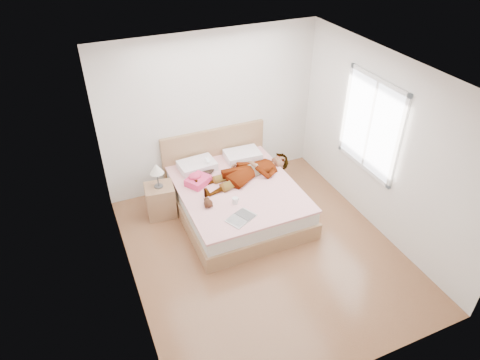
# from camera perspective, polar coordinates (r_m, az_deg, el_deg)

# --- Properties ---
(ground) EXTENTS (4.00, 4.00, 0.00)m
(ground) POSITION_cam_1_polar(r_m,az_deg,el_deg) (6.18, 3.18, -9.49)
(ground) COLOR #4D2918
(ground) RESTS_ON ground
(woman) EXTENTS (1.75, 0.91, 0.23)m
(woman) POSITION_cam_1_polar(r_m,az_deg,el_deg) (6.69, 0.84, 1.37)
(woman) COLOR silver
(woman) RESTS_ON bed
(hair) EXTENTS (0.54, 0.60, 0.07)m
(hair) POSITION_cam_1_polar(r_m,az_deg,el_deg) (6.92, -5.01, 1.67)
(hair) COLOR black
(hair) RESTS_ON bed
(phone) EXTENTS (0.06, 0.10, 0.05)m
(phone) POSITION_cam_1_polar(r_m,az_deg,el_deg) (6.81, -4.38, 2.67)
(phone) COLOR silver
(phone) RESTS_ON bed
(room_shell) EXTENTS (4.00, 4.00, 4.00)m
(room_shell) POSITION_cam_1_polar(r_m,az_deg,el_deg) (6.36, 17.00, 6.97)
(room_shell) COLOR white
(room_shell) RESTS_ON ground
(bed) EXTENTS (1.80, 2.08, 1.00)m
(bed) POSITION_cam_1_polar(r_m,az_deg,el_deg) (6.72, -0.63, -2.15)
(bed) COLOR olive
(bed) RESTS_ON ground
(towel) EXTENTS (0.45, 0.42, 0.18)m
(towel) POSITION_cam_1_polar(r_m,az_deg,el_deg) (6.57, -5.70, 0.04)
(towel) COLOR #E63E73
(towel) RESTS_ON bed
(magazine) EXTENTS (0.47, 0.41, 0.02)m
(magazine) POSITION_cam_1_polar(r_m,az_deg,el_deg) (5.91, 0.14, -5.09)
(magazine) COLOR silver
(magazine) RESTS_ON bed
(coffee_mug) EXTENTS (0.13, 0.10, 0.09)m
(coffee_mug) POSITION_cam_1_polar(r_m,az_deg,el_deg) (6.16, -0.64, -2.74)
(coffee_mug) COLOR silver
(coffee_mug) RESTS_ON bed
(plush_toy) EXTENTS (0.14, 0.20, 0.11)m
(plush_toy) POSITION_cam_1_polar(r_m,az_deg,el_deg) (6.12, -4.30, -3.03)
(plush_toy) COLOR #321B0E
(plush_toy) RESTS_ON bed
(nightstand) EXTENTS (0.47, 0.43, 0.93)m
(nightstand) POSITION_cam_1_polar(r_m,az_deg,el_deg) (6.73, -10.58, -2.41)
(nightstand) COLOR olive
(nightstand) RESTS_ON ground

